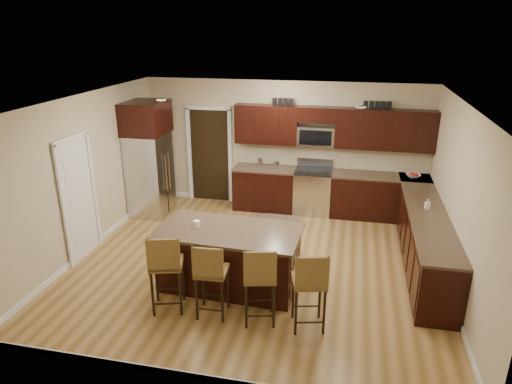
% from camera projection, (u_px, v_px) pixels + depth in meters
% --- Properties ---
extents(floor, '(6.00, 6.00, 0.00)m').
position_uv_depth(floor, '(257.00, 264.00, 7.63)').
color(floor, '#A17840').
rests_on(floor, ground).
extents(ceiling, '(6.00, 6.00, 0.00)m').
position_uv_depth(ceiling, '(257.00, 102.00, 6.69)').
color(ceiling, silver).
rests_on(ceiling, wall_back).
extents(wall_back, '(6.00, 0.00, 6.00)m').
position_uv_depth(wall_back, '(284.00, 145.00, 9.68)').
color(wall_back, '#C4B48D').
rests_on(wall_back, floor).
extents(wall_left, '(0.00, 5.50, 5.50)m').
position_uv_depth(wall_left, '(85.00, 175.00, 7.76)').
color(wall_left, '#C4B48D').
rests_on(wall_left, floor).
extents(wall_right, '(0.00, 5.50, 5.50)m').
position_uv_depth(wall_right, '(460.00, 203.00, 6.56)').
color(wall_right, '#C4B48D').
rests_on(wall_right, floor).
extents(base_cabinets, '(4.02, 3.96, 0.92)m').
position_uv_depth(base_cabinets, '(374.00, 215.00, 8.41)').
color(base_cabinets, black).
rests_on(base_cabinets, floor).
extents(upper_cabinets, '(4.00, 0.33, 0.80)m').
position_uv_depth(upper_cabinets, '(335.00, 126.00, 9.15)').
color(upper_cabinets, black).
rests_on(upper_cabinets, wall_back).
extents(range, '(0.76, 0.64, 1.11)m').
position_uv_depth(range, '(313.00, 191.00, 9.58)').
color(range, silver).
rests_on(range, floor).
extents(microwave, '(0.76, 0.31, 0.40)m').
position_uv_depth(microwave, '(316.00, 136.00, 9.32)').
color(microwave, silver).
rests_on(microwave, upper_cabinets).
extents(doorway, '(0.85, 0.03, 2.06)m').
position_uv_depth(doorway, '(210.00, 156.00, 10.11)').
color(doorway, black).
rests_on(doorway, floor).
extents(pantry_door, '(0.03, 0.80, 2.04)m').
position_uv_depth(pantry_door, '(78.00, 200.00, 7.59)').
color(pantry_door, white).
rests_on(pantry_door, floor).
extents(letter_decor, '(2.20, 0.03, 0.15)m').
position_uv_depth(letter_decor, '(329.00, 103.00, 9.02)').
color(letter_decor, black).
rests_on(letter_decor, upper_cabinets).
extents(island, '(2.14, 1.19, 0.92)m').
position_uv_depth(island, '(230.00, 259.00, 6.89)').
color(island, black).
rests_on(island, floor).
extents(stool_left, '(0.54, 0.54, 1.17)m').
position_uv_depth(stool_left, '(166.00, 264.00, 6.14)').
color(stool_left, brown).
rests_on(stool_left, floor).
extents(stool_mid, '(0.43, 0.43, 1.10)m').
position_uv_depth(stool_mid, '(210.00, 272.00, 6.03)').
color(stool_mid, brown).
rests_on(stool_mid, floor).
extents(stool_right, '(0.51, 0.51, 1.13)m').
position_uv_depth(stool_right, '(260.00, 277.00, 5.89)').
color(stool_right, brown).
rests_on(stool_right, floor).
extents(refrigerator, '(0.79, 0.92, 2.35)m').
position_uv_depth(refrigerator, '(149.00, 158.00, 9.29)').
color(refrigerator, silver).
rests_on(refrigerator, floor).
extents(floor_mat, '(1.03, 0.80, 0.01)m').
position_uv_depth(floor_mat, '(278.00, 219.00, 9.35)').
color(floor_mat, brown).
rests_on(floor_mat, floor).
extents(fruit_bowl, '(0.29, 0.29, 0.07)m').
position_uv_depth(fruit_bowl, '(413.00, 176.00, 9.02)').
color(fruit_bowl, silver).
rests_on(fruit_bowl, base_cabinets).
extents(soap_bottle, '(0.09, 0.09, 0.17)m').
position_uv_depth(soap_bottle, '(428.00, 204.00, 7.46)').
color(soap_bottle, '#B2B2B2').
rests_on(soap_bottle, base_cabinets).
extents(canister_tall, '(0.12, 0.12, 0.21)m').
position_uv_depth(canister_tall, '(260.00, 163.00, 9.61)').
color(canister_tall, silver).
rests_on(canister_tall, base_cabinets).
extents(canister_short, '(0.11, 0.11, 0.16)m').
position_uv_depth(canister_short, '(277.00, 165.00, 9.55)').
color(canister_short, silver).
rests_on(canister_short, base_cabinets).
extents(island_jar, '(0.10, 0.10, 0.10)m').
position_uv_depth(island_jar, '(197.00, 224.00, 6.80)').
color(island_jar, white).
rests_on(island_jar, island).
extents(stool_extra, '(0.51, 0.51, 1.13)m').
position_uv_depth(stool_extra, '(310.00, 282.00, 5.76)').
color(stool_extra, brown).
rests_on(stool_extra, floor).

